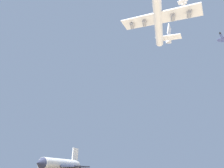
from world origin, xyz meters
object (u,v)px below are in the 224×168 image
Objects in this scene: carrier_jet at (158,17)px; chase_jet_left_wing at (222,37)px; chase_jet_trailing at (182,0)px; space_shuttle at (61,164)px.

carrier_jet reaches higher than chase_jet_left_wing.
space_shuttle is at bearing -61.38° from chase_jet_trailing.
chase_jet_trailing reaches higher than chase_jet_left_wing.
chase_jet_trailing is (-48.55, 75.87, 127.07)m from space_shuttle.
chase_jet_left_wing is at bearing 110.29° from space_shuttle.
carrier_jet is 56.52m from chase_jet_left_wing.
space_shuttle is 155.76m from chase_jet_trailing.
chase_jet_left_wing is at bearing 134.90° from carrier_jet.
space_shuttle is 2.51× the size of chase_jet_left_wing.
chase_jet_trailing reaches higher than carrier_jet.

